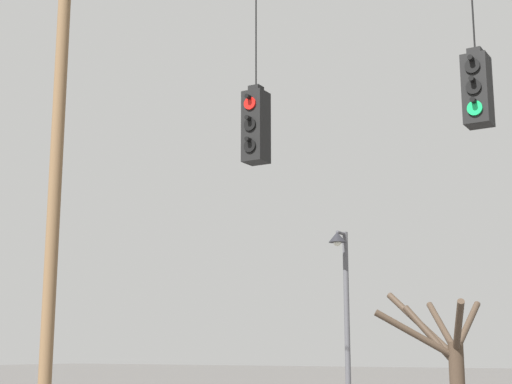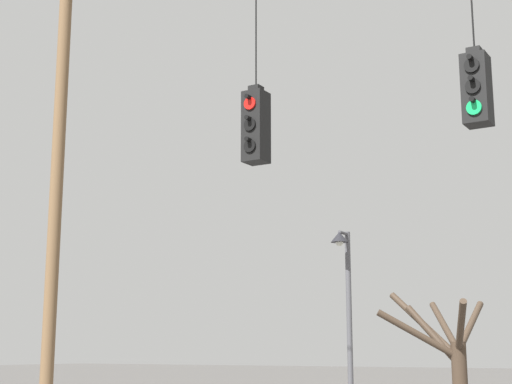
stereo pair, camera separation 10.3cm
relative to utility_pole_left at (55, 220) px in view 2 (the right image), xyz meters
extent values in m
cylinder|color=brown|center=(0.00, 0.00, -0.06)|extent=(0.23, 0.23, 9.23)
cube|color=black|center=(4.22, 0.00, 1.10)|extent=(0.34, 0.34, 1.13)
cube|color=black|center=(4.22, 0.00, 1.71)|extent=(0.19, 0.19, 0.10)
cylinder|color=black|center=(4.22, 0.00, 2.78)|extent=(0.02, 0.02, 2.04)
cylinder|color=red|center=(4.22, -0.18, 1.44)|extent=(0.20, 0.03, 0.20)
cylinder|color=black|center=(4.22, -0.23, 1.53)|extent=(0.07, 0.12, 0.07)
cylinder|color=black|center=(4.22, -0.18, 1.10)|extent=(0.20, 0.03, 0.20)
cylinder|color=black|center=(4.22, -0.23, 1.19)|extent=(0.07, 0.12, 0.07)
cylinder|color=black|center=(4.22, -0.18, 0.76)|extent=(0.20, 0.03, 0.20)
cylinder|color=black|center=(4.22, -0.23, 0.85)|extent=(0.07, 0.12, 0.07)
cube|color=black|center=(7.64, 0.00, 1.10)|extent=(0.34, 0.34, 0.96)
cube|color=black|center=(7.64, 0.00, 1.63)|extent=(0.19, 0.19, 0.10)
cylinder|color=black|center=(7.64, -0.18, 1.39)|extent=(0.20, 0.03, 0.20)
cylinder|color=black|center=(7.64, -0.23, 1.48)|extent=(0.07, 0.12, 0.07)
cylinder|color=black|center=(7.64, -0.18, 1.10)|extent=(0.20, 0.03, 0.20)
cylinder|color=black|center=(7.64, -0.23, 1.19)|extent=(0.07, 0.12, 0.07)
cylinder|color=#19C666|center=(7.64, -0.18, 0.81)|extent=(0.20, 0.03, 0.20)
cylinder|color=black|center=(7.64, -0.23, 0.90)|extent=(0.07, 0.12, 0.07)
cylinder|color=#515156|center=(3.04, 5.90, -2.18)|extent=(0.12, 0.12, 4.98)
cylinder|color=#515156|center=(3.04, 5.69, 0.26)|extent=(0.07, 0.42, 0.07)
cone|color=#232328|center=(3.04, 5.48, 0.14)|extent=(0.38, 0.38, 0.23)
sphere|color=silver|center=(3.04, 5.48, 0.03)|extent=(0.17, 0.17, 0.17)
cylinder|color=#423326|center=(4.57, 7.78, -1.76)|extent=(1.26, 1.83, 1.25)
cylinder|color=#423326|center=(5.38, 6.31, -1.81)|extent=(0.69, 1.38, 1.10)
cylinder|color=#423326|center=(5.18, 7.63, -1.77)|extent=(0.30, 1.50, 1.20)
cylinder|color=#423326|center=(4.25, 7.27, -1.73)|extent=(1.87, 0.85, 1.56)
cylinder|color=#423326|center=(4.53, 7.04, -1.96)|extent=(1.30, 0.37, 1.36)
cylinder|color=#423326|center=(4.37, 6.52, -1.95)|extent=(1.62, 0.99, 1.09)
camera|label=1|loc=(10.17, -10.04, -2.29)|focal=55.00mm
camera|label=2|loc=(10.26, -9.99, -2.29)|focal=55.00mm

